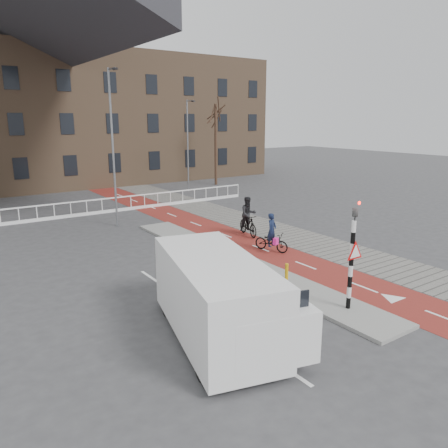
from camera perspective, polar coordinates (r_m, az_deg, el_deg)
ground at (r=16.51m, az=11.83°, el=-8.18°), size 120.00×120.00×0.00m
bike_lane at (r=24.84m, az=-2.52°, el=-0.45°), size 2.50×60.00×0.01m
sidewalk at (r=26.39m, az=2.64°, el=0.39°), size 3.00×60.00×0.01m
curb_island at (r=18.87m, az=1.54°, el=-4.88°), size 1.80×16.00×0.12m
traffic_signal at (r=14.18m, az=16.43°, el=-3.59°), size 0.80×0.80×3.68m
bollard at (r=16.01m, az=8.17°, el=-6.61°), size 0.12×0.12×0.86m
cyclist_near at (r=20.40m, az=6.24°, el=-1.91°), size 1.16×1.80×1.80m
cyclist_far at (r=22.95m, az=3.16°, el=0.57°), size 1.01×2.01×2.07m
van at (r=12.28m, az=-1.18°, el=-9.49°), size 3.47×5.82×2.34m
railing at (r=28.72m, az=-21.26°, el=1.17°), size 28.00×0.10×0.99m
townhouse_row at (r=43.27m, az=-24.40°, el=14.83°), size 46.00×10.00×15.90m
tree_right at (r=40.64m, az=-1.08°, el=10.27°), size 0.25×0.25×7.29m
streetlight_near at (r=25.19m, az=-14.30°, el=9.32°), size 0.12×0.12×8.66m
streetlight_right at (r=37.02m, az=-4.76°, el=10.06°), size 0.12×0.12×7.51m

